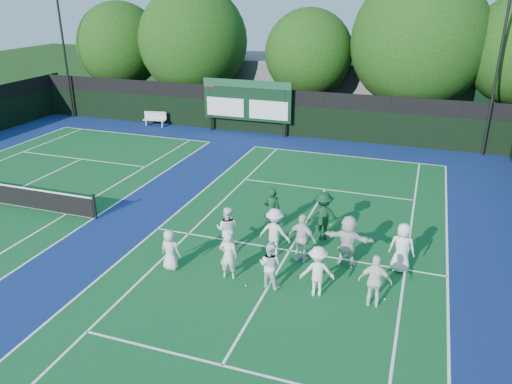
% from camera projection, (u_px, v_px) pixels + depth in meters
% --- Properties ---
extents(ground, '(120.00, 120.00, 0.00)m').
position_uv_depth(ground, '(282.00, 264.00, 17.47)').
color(ground, black).
rests_on(ground, ground).
extents(court_apron, '(34.00, 32.00, 0.01)m').
position_uv_depth(court_apron, '(147.00, 227.00, 20.17)').
color(court_apron, navy).
rests_on(court_apron, ground).
extents(near_court, '(11.05, 23.85, 0.01)m').
position_uv_depth(near_court, '(289.00, 251.00, 18.34)').
color(near_court, '#115223').
rests_on(near_court, ground).
extents(back_fence, '(34.00, 0.08, 3.00)m').
position_uv_depth(back_fence, '(263.00, 113.00, 32.78)').
color(back_fence, black).
rests_on(back_fence, ground).
extents(scoreboard, '(6.00, 0.21, 3.55)m').
position_uv_depth(scoreboard, '(247.00, 101.00, 32.41)').
color(scoreboard, black).
rests_on(scoreboard, ground).
extents(clubhouse, '(18.00, 6.00, 4.00)m').
position_uv_depth(clubhouse, '(346.00, 86.00, 38.31)').
color(clubhouse, '#5E5E63').
rests_on(clubhouse, ground).
extents(light_pole_left, '(1.20, 0.30, 10.12)m').
position_uv_depth(light_pole_left, '(61.00, 29.00, 35.21)').
color(light_pole_left, black).
rests_on(light_pole_left, ground).
extents(light_pole_right, '(1.20, 0.30, 10.12)m').
position_uv_depth(light_pole_right, '(503.00, 42.00, 26.54)').
color(light_pole_right, black).
rests_on(light_pole_right, ground).
extents(bench, '(1.62, 0.68, 1.00)m').
position_uv_depth(bench, '(155.00, 118.00, 34.91)').
color(bench, silver).
rests_on(bench, ground).
extents(tree_a, '(6.49, 6.49, 8.18)m').
position_uv_depth(tree_a, '(122.00, 47.00, 38.48)').
color(tree_a, black).
rests_on(tree_a, ground).
extents(tree_b, '(7.91, 7.91, 9.39)m').
position_uv_depth(tree_b, '(196.00, 44.00, 36.40)').
color(tree_b, black).
rests_on(tree_b, ground).
extents(tree_c, '(5.97, 5.97, 7.86)m').
position_uv_depth(tree_c, '(311.00, 56.00, 33.96)').
color(tree_c, black).
rests_on(tree_c, ground).
extents(tree_d, '(8.60, 8.60, 10.18)m').
position_uv_depth(tree_d, '(421.00, 45.00, 31.45)').
color(tree_d, black).
rests_on(tree_d, ground).
extents(tennis_ball_0, '(0.07, 0.07, 0.07)m').
position_uv_depth(tennis_ball_0, '(246.00, 286.00, 16.13)').
color(tennis_ball_0, '#BACB17').
rests_on(tennis_ball_0, ground).
extents(tennis_ball_1, '(0.07, 0.07, 0.07)m').
position_uv_depth(tennis_ball_1, '(338.00, 248.00, 18.50)').
color(tennis_ball_1, '#BACB17').
rests_on(tennis_ball_1, ground).
extents(tennis_ball_2, '(0.07, 0.07, 0.07)m').
position_uv_depth(tennis_ball_2, '(385.00, 299.00, 15.42)').
color(tennis_ball_2, '#BACB17').
rests_on(tennis_ball_2, ground).
extents(tennis_ball_3, '(0.07, 0.07, 0.07)m').
position_uv_depth(tennis_ball_3, '(180.00, 209.00, 21.69)').
color(tennis_ball_3, '#BACB17').
rests_on(tennis_ball_3, ground).
extents(tennis_ball_4, '(0.07, 0.07, 0.07)m').
position_uv_depth(tennis_ball_4, '(330.00, 225.00, 20.27)').
color(tennis_ball_4, '#BACB17').
rests_on(tennis_ball_4, ground).
extents(tennis_ball_5, '(0.07, 0.07, 0.07)m').
position_uv_depth(tennis_ball_5, '(318.00, 263.00, 17.45)').
color(tennis_ball_5, '#BACB17').
rests_on(tennis_ball_5, ground).
extents(player_front_0, '(0.75, 0.52, 1.46)m').
position_uv_depth(player_front_0, '(170.00, 250.00, 16.91)').
color(player_front_0, silver).
rests_on(player_front_0, ground).
extents(player_front_1, '(0.66, 0.49, 1.66)m').
position_uv_depth(player_front_1, '(228.00, 256.00, 16.34)').
color(player_front_1, white).
rests_on(player_front_1, ground).
extents(player_front_2, '(0.84, 0.70, 1.56)m').
position_uv_depth(player_front_2, '(270.00, 265.00, 15.89)').
color(player_front_2, white).
rests_on(player_front_2, ground).
extents(player_front_3, '(1.21, 0.90, 1.67)m').
position_uv_depth(player_front_3, '(317.00, 271.00, 15.43)').
color(player_front_3, white).
rests_on(player_front_3, ground).
extents(player_front_4, '(1.02, 0.47, 1.70)m').
position_uv_depth(player_front_4, '(375.00, 281.00, 14.87)').
color(player_front_4, white).
rests_on(player_front_4, ground).
extents(player_back_0, '(0.89, 0.72, 1.72)m').
position_uv_depth(player_back_0, '(227.00, 229.00, 18.07)').
color(player_back_0, white).
rests_on(player_back_0, ground).
extents(player_back_1, '(1.21, 0.75, 1.80)m').
position_uv_depth(player_back_1, '(275.00, 232.00, 17.76)').
color(player_back_1, silver).
rests_on(player_back_1, ground).
extents(player_back_2, '(1.13, 0.71, 1.79)m').
position_uv_depth(player_back_2, '(302.00, 238.00, 17.32)').
color(player_back_2, silver).
rests_on(player_back_2, ground).
extents(player_back_3, '(1.75, 0.62, 1.87)m').
position_uv_depth(player_back_3, '(348.00, 241.00, 17.08)').
color(player_back_3, silver).
rests_on(player_back_3, ground).
extents(player_back_4, '(0.88, 0.60, 1.76)m').
position_uv_depth(player_back_4, '(402.00, 248.00, 16.74)').
color(player_back_4, white).
rests_on(player_back_4, ground).
extents(coach_left, '(0.77, 0.64, 1.82)m').
position_uv_depth(coach_left, '(272.00, 210.00, 19.54)').
color(coach_left, '#103C1E').
rests_on(coach_left, ground).
extents(coach_right, '(1.40, 1.04, 1.92)m').
position_uv_depth(coach_right, '(323.00, 216.00, 18.88)').
color(coach_right, '#0F371C').
rests_on(coach_right, ground).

